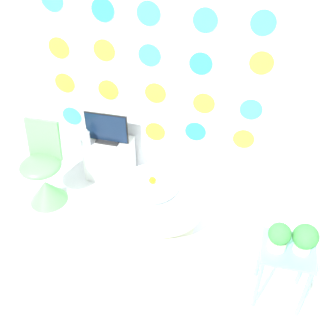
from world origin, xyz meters
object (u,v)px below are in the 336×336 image
(bathtub, at_px, (151,204))
(chair, at_px, (45,178))
(tv, at_px, (107,130))
(potted_plant_left, at_px, (279,236))
(vase, at_px, (86,138))
(potted_plant_right, at_px, (305,238))

(bathtub, xyz_separation_m, chair, (-1.10, 0.09, 0.01))
(bathtub, bearing_deg, tv, 135.77)
(potted_plant_left, bearing_deg, vase, 152.25)
(bathtub, distance_m, potted_plant_left, 1.25)
(bathtub, xyz_separation_m, potted_plant_right, (1.25, -0.47, 0.41))
(vase, relative_size, potted_plant_left, 0.80)
(potted_plant_left, bearing_deg, bathtub, 155.61)
(tv, distance_m, vase, 0.22)
(vase, xyz_separation_m, potted_plant_left, (1.89, -0.99, 0.16))
(bathtub, distance_m, vase, 0.98)
(chair, xyz_separation_m, tv, (0.48, 0.52, 0.31))
(chair, distance_m, vase, 0.56)
(chair, height_order, potted_plant_left, chair)
(bathtub, bearing_deg, potted_plant_right, -20.72)
(bathtub, height_order, vase, vase)
(potted_plant_left, height_order, potted_plant_right, potted_plant_right)
(bathtub, relative_size, tv, 2.13)
(bathtub, distance_m, tv, 0.93)
(potted_plant_left, xyz_separation_m, potted_plant_right, (0.17, 0.02, 0.01))
(chair, relative_size, tv, 1.91)
(chair, bearing_deg, bathtub, -4.49)
(tv, bearing_deg, potted_plant_right, -29.97)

